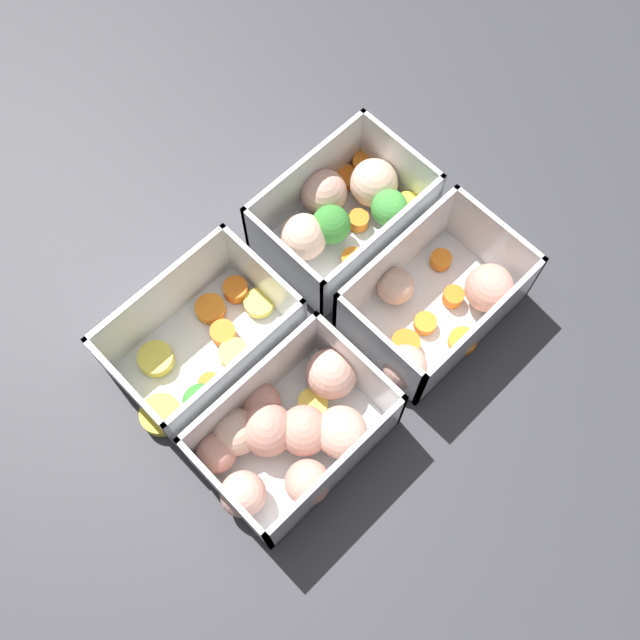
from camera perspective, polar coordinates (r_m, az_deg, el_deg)
The scene contains 5 objects.
ground_plane at distance 0.74m, azimuth 0.00°, elevation -0.82°, with size 4.00×4.00×0.00m, color #38383D.
container_near_left at distance 0.68m, azimuth -2.38°, elevation -8.50°, with size 0.19×0.13×0.08m.
container_near_right at distance 0.73m, azimuth 8.97°, elevation 1.09°, with size 0.18×0.12×0.08m.
container_far_left at distance 0.71m, azimuth -8.94°, elevation -2.12°, with size 0.19×0.12×0.08m.
container_far_right at distance 0.77m, azimuth 1.85°, elevation 8.35°, with size 0.18×0.12×0.08m.
Camera 1 is at (-0.19, -0.19, 0.69)m, focal length 42.00 mm.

